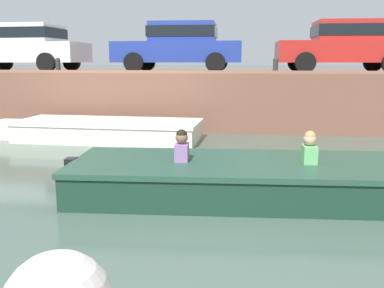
% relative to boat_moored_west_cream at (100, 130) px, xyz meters
% --- Properties ---
extents(ground_plane, '(400.00, 400.00, 0.00)m').
position_rel_boat_moored_west_cream_xyz_m(ground_plane, '(3.05, -4.04, -0.26)').
color(ground_plane, '#42564C').
extents(far_quay_wall, '(60.00, 6.00, 1.70)m').
position_rel_boat_moored_west_cream_xyz_m(far_quay_wall, '(3.05, 4.45, 0.59)').
color(far_quay_wall, brown).
rests_on(far_quay_wall, ground).
extents(far_wall_coping, '(60.00, 0.24, 0.08)m').
position_rel_boat_moored_west_cream_xyz_m(far_wall_coping, '(3.05, 1.57, 1.48)').
color(far_wall_coping, '#925F4C').
rests_on(far_wall_coping, far_quay_wall).
extents(boat_moored_west_cream, '(5.70, 1.94, 0.53)m').
position_rel_boat_moored_west_cream_xyz_m(boat_moored_west_cream, '(0.00, 0.00, 0.00)').
color(boat_moored_west_cream, silver).
rests_on(boat_moored_west_cream, ground).
extents(motorboat_passing, '(6.76, 2.17, 1.04)m').
position_rel_boat_moored_west_cream_xyz_m(motorboat_passing, '(4.17, -4.29, 0.02)').
color(motorboat_passing, '#193828').
rests_on(motorboat_passing, ground).
extents(car_leftmost_white, '(4.26, 2.13, 1.54)m').
position_rel_boat_moored_west_cream_xyz_m(car_leftmost_white, '(-3.66, 3.20, 2.29)').
color(car_leftmost_white, white).
rests_on(car_leftmost_white, far_quay_wall).
extents(car_left_inner_blue, '(4.06, 2.02, 1.54)m').
position_rel_boat_moored_west_cream_xyz_m(car_left_inner_blue, '(1.63, 3.21, 2.28)').
color(car_left_inner_blue, '#233893').
rests_on(car_left_inner_blue, far_quay_wall).
extents(car_centre_red, '(3.96, 2.03, 1.54)m').
position_rel_boat_moored_west_cream_xyz_m(car_centre_red, '(6.71, 3.21, 2.28)').
color(car_centre_red, '#B2231E').
rests_on(car_centre_red, far_quay_wall).
extents(mooring_bollard_west, '(0.15, 0.15, 0.45)m').
position_rel_boat_moored_west_cream_xyz_m(mooring_bollard_west, '(-1.83, 1.70, 1.68)').
color(mooring_bollard_west, '#2D2B28').
rests_on(mooring_bollard_west, far_quay_wall).
extents(mooring_bollard_mid, '(0.15, 0.15, 0.45)m').
position_rel_boat_moored_west_cream_xyz_m(mooring_bollard_mid, '(4.57, 1.70, 1.68)').
color(mooring_bollard_mid, '#2D2B28').
rests_on(mooring_bollard_mid, far_quay_wall).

